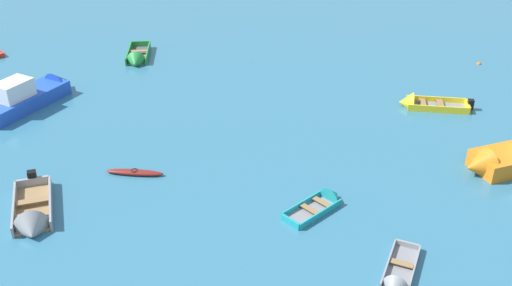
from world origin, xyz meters
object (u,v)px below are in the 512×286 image
object	(u,v)px
rowboat_turquoise_back_row_center	(325,201)
motor_launch_blue_back_row_right	(30,95)
rowboat_yellow_far_left	(420,104)
rowboat_grey_foreground_center	(396,282)
mooring_buoy_between_boats_left	(479,64)
rowboat_grey_far_back	(32,219)
rowboat_green_outer_right	(137,59)
kayak_maroon_midfield_left	(135,172)

from	to	relation	value
rowboat_turquoise_back_row_center	motor_launch_blue_back_row_right	bearing A→B (deg)	149.92
rowboat_yellow_far_left	rowboat_grey_foreground_center	distance (m)	16.34
motor_launch_blue_back_row_right	rowboat_grey_foreground_center	bearing A→B (deg)	-37.72
rowboat_yellow_far_left	motor_launch_blue_back_row_right	distance (m)	24.22
motor_launch_blue_back_row_right	mooring_buoy_between_boats_left	world-z (taller)	motor_launch_blue_back_row_right
rowboat_yellow_far_left	rowboat_grey_foreground_center	bearing A→B (deg)	-105.18
mooring_buoy_between_boats_left	motor_launch_blue_back_row_right	bearing A→B (deg)	-165.84
rowboat_grey_far_back	rowboat_grey_foreground_center	distance (m)	15.80
rowboat_yellow_far_left	mooring_buoy_between_boats_left	world-z (taller)	rowboat_yellow_far_left
rowboat_grey_foreground_center	rowboat_green_outer_right	bearing A→B (deg)	123.10
rowboat_green_outer_right	rowboat_turquoise_back_row_center	bearing A→B (deg)	-54.56
rowboat_yellow_far_left	rowboat_grey_far_back	bearing A→B (deg)	-147.89
motor_launch_blue_back_row_right	mooring_buoy_between_boats_left	distance (m)	30.99
motor_launch_blue_back_row_right	rowboat_green_outer_right	size ratio (longest dim) A/B	1.50
motor_launch_blue_back_row_right	rowboat_green_outer_right	world-z (taller)	motor_launch_blue_back_row_right
rowboat_grey_foreground_center	mooring_buoy_between_boats_left	distance (m)	25.12
kayak_maroon_midfield_left	rowboat_yellow_far_left	xyz separation A→B (m)	(16.03, 8.26, 0.07)
rowboat_yellow_far_left	rowboat_turquoise_back_row_center	bearing A→B (deg)	-122.31
rowboat_turquoise_back_row_center	mooring_buoy_between_boats_left	world-z (taller)	rowboat_turquoise_back_row_center
rowboat_grey_far_back	mooring_buoy_between_boats_left	world-z (taller)	rowboat_grey_far_back
rowboat_grey_foreground_center	mooring_buoy_between_boats_left	world-z (taller)	rowboat_grey_foreground_center
rowboat_grey_far_back	kayak_maroon_midfield_left	size ratio (longest dim) A/B	1.60
rowboat_turquoise_back_row_center	motor_launch_blue_back_row_right	distance (m)	20.30
rowboat_grey_far_back	kayak_maroon_midfield_left	world-z (taller)	rowboat_grey_far_back
rowboat_grey_foreground_center	motor_launch_blue_back_row_right	bearing A→B (deg)	142.28
rowboat_grey_far_back	rowboat_turquoise_back_row_center	world-z (taller)	rowboat_grey_far_back
rowboat_grey_far_back	rowboat_grey_foreground_center	world-z (taller)	rowboat_grey_far_back
rowboat_yellow_far_left	kayak_maroon_midfield_left	bearing A→B (deg)	-152.73
rowboat_grey_far_back	rowboat_turquoise_back_row_center	bearing A→B (deg)	8.05
rowboat_grey_far_back	motor_launch_blue_back_row_right	bearing A→B (deg)	110.56
kayak_maroon_midfield_left	rowboat_green_outer_right	world-z (taller)	rowboat_green_outer_right
rowboat_grey_far_back	rowboat_grey_foreground_center	xyz separation A→B (m)	(15.43, -3.40, -0.11)
rowboat_grey_foreground_center	mooring_buoy_between_boats_left	size ratio (longest dim) A/B	10.68
rowboat_grey_foreground_center	rowboat_green_outer_right	world-z (taller)	rowboat_green_outer_right
rowboat_turquoise_back_row_center	motor_launch_blue_back_row_right	size ratio (longest dim) A/B	0.46
rowboat_grey_far_back	mooring_buoy_between_boats_left	distance (m)	32.19
rowboat_turquoise_back_row_center	mooring_buoy_between_boats_left	distance (m)	21.70
rowboat_grey_far_back	motor_launch_blue_back_row_right	xyz separation A→B (m)	(-4.51, 12.02, 0.40)
rowboat_grey_far_back	rowboat_green_outer_right	bearing A→B (deg)	88.21
kayak_maroon_midfield_left	motor_launch_blue_back_row_right	distance (m)	11.39
motor_launch_blue_back_row_right	mooring_buoy_between_boats_left	bearing A→B (deg)	14.16
kayak_maroon_midfield_left	rowboat_turquoise_back_row_center	bearing A→B (deg)	-13.53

